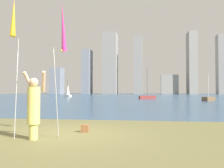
# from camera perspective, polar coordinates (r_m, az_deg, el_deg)

# --- Properties ---
(ground) EXTENTS (120.00, 138.00, 0.12)m
(ground) POSITION_cam_1_polar(r_m,az_deg,el_deg) (58.48, 5.30, -3.01)
(ground) COLOR brown
(person) EXTENTS (0.71, 0.52, 1.93)m
(person) POSITION_cam_1_polar(r_m,az_deg,el_deg) (7.17, -17.95, -4.88)
(person) COLOR #D8CC66
(person) RESTS_ON ground
(kite_flag_left) EXTENTS (0.16, 0.42, 4.01)m
(kite_flag_left) POSITION_cam_1_polar(r_m,az_deg,el_deg) (7.65, -22.17, 13.50)
(kite_flag_left) COLOR #B2B2B7
(kite_flag_left) RESTS_ON ground
(kite_flag_right) EXTENTS (0.16, 0.99, 4.07)m
(kite_flag_right) POSITION_cam_1_polar(r_m,az_deg,el_deg) (7.78, -11.51, 12.48)
(kite_flag_right) COLOR #B2B2B7
(kite_flag_right) RESTS_ON ground
(bag) EXTENTS (0.25, 0.16, 0.25)m
(bag) POSITION_cam_1_polar(r_m,az_deg,el_deg) (8.15, -6.40, -10.36)
(bag) COLOR brown
(bag) RESTS_ON ground
(sailboat_2) EXTENTS (2.84, 1.67, 5.24)m
(sailboat_2) POSITION_cam_1_polar(r_m,az_deg,el_deg) (40.82, 8.30, -3.03)
(sailboat_2) COLOR maroon
(sailboat_2) RESTS_ON ground
(sailboat_4) EXTENTS (1.92, 1.54, 3.94)m
(sailboat_4) POSITION_cam_1_polar(r_m,az_deg,el_deg) (54.52, -10.38, -1.70)
(sailboat_4) COLOR white
(sailboat_4) RESTS_ON ground
(sailboat_6) EXTENTS (2.07, 2.24, 3.68)m
(sailboat_6) POSITION_cam_1_polar(r_m,az_deg,el_deg) (35.08, 21.80, -3.23)
(sailboat_6) COLOR brown
(sailboat_6) RESTS_ON ground
(skyline_tower_0) EXTENTS (4.92, 5.81, 11.48)m
(skyline_tower_0) POSITION_cam_1_polar(r_m,az_deg,el_deg) (109.26, -12.84, 0.71)
(skyline_tower_0) COLOR gray
(skyline_tower_0) RESTS_ON ground
(skyline_tower_1) EXTENTS (3.62, 7.41, 20.05)m
(skyline_tower_1) POSITION_cam_1_polar(r_m,az_deg,el_deg) (110.77, -5.89, 2.87)
(skyline_tower_1) COLOR gray
(skyline_tower_1) RESTS_ON ground
(skyline_tower_2) EXTENTS (5.95, 7.98, 26.96)m
(skyline_tower_2) POSITION_cam_1_polar(r_m,az_deg,el_deg) (108.07, -0.40, 4.81)
(skyline_tower_2) COLOR gray
(skyline_tower_2) RESTS_ON ground
(skyline_tower_3) EXTENTS (3.77, 4.75, 24.79)m
(skyline_tower_3) POSITION_cam_1_polar(r_m,az_deg,el_deg) (105.12, 6.18, 4.41)
(skyline_tower_3) COLOR gray
(skyline_tower_3) RESTS_ON ground
(skyline_tower_4) EXTENTS (7.09, 3.46, 8.11)m
(skyline_tower_4) POSITION_cam_1_polar(r_m,az_deg,el_deg) (104.77, 13.40, -0.11)
(skyline_tower_4) COLOR gray
(skyline_tower_4) RESTS_ON ground
(skyline_tower_5) EXTENTS (3.34, 7.59, 25.39)m
(skyline_tower_5) POSITION_cam_1_polar(r_m,az_deg,el_deg) (105.17, 18.29, 4.64)
(skyline_tower_5) COLOR gray
(skyline_tower_5) RESTS_ON ground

